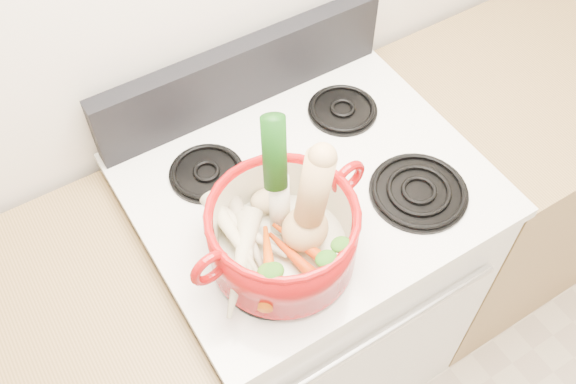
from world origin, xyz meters
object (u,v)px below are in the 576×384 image
dutch_oven (283,235)px  squash (306,205)px  stove_body (305,284)px  leek (279,178)px

dutch_oven → squash: 0.09m
stove_body → squash: size_ratio=3.68×
dutch_oven → stove_body: bearing=35.6°
stove_body → leek: leek is taller
squash → leek: (-0.02, 0.07, 0.03)m
dutch_oven → leek: size_ratio=0.98×
squash → leek: bearing=96.2°
stove_body → leek: (-0.13, -0.09, 0.69)m
dutch_oven → squash: bearing=-21.4°
stove_body → squash: squash is taller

